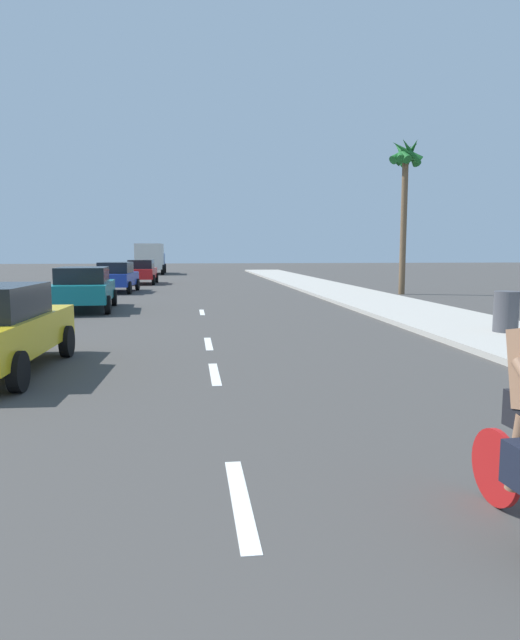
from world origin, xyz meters
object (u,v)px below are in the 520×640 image
parked_car_blue (117,276)px  delivery_truck (150,258)px  palm_tree_far (405,169)px  parked_car_red (142,271)px  trash_bin_far (506,312)px  parked_car_teal (84,287)px

parked_car_blue → delivery_truck: bearing=92.9°
delivery_truck → palm_tree_far: palm_tree_far is taller
parked_car_blue → parked_car_red: same height
parked_car_blue → trash_bin_far: size_ratio=4.08×
parked_car_blue → delivery_truck: (0.16, 23.57, 0.67)m
parked_car_blue → trash_bin_far: (11.60, -16.95, -0.19)m
parked_car_red → trash_bin_far: bearing=-65.0°
delivery_truck → parked_car_red: bearing=-88.1°
parked_car_blue → parked_car_red: 7.47m
parked_car_teal → palm_tree_far: bearing=19.1°
parked_car_red → delivery_truck: (-0.51, 16.13, 0.67)m
delivery_truck → trash_bin_far: (11.45, -40.52, -0.86)m
delivery_truck → trash_bin_far: size_ratio=6.14×
parked_car_teal → palm_tree_far: 16.37m
parked_car_teal → parked_car_red: bearing=84.2°
parked_car_blue → delivery_truck: size_ratio=0.66×
parked_car_teal → delivery_truck: bearing=86.3°
palm_tree_far → trash_bin_far: (-2.68, -13.86, -5.47)m
palm_tree_far → parked_car_red: bearing=142.3°
palm_tree_far → parked_car_blue: bearing=167.8°
parked_car_blue → parked_car_red: (0.67, 7.44, 0.00)m
palm_tree_far → parked_car_teal: bearing=-157.6°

